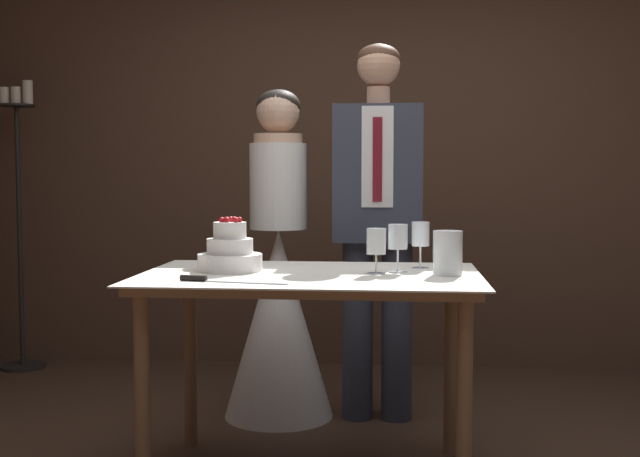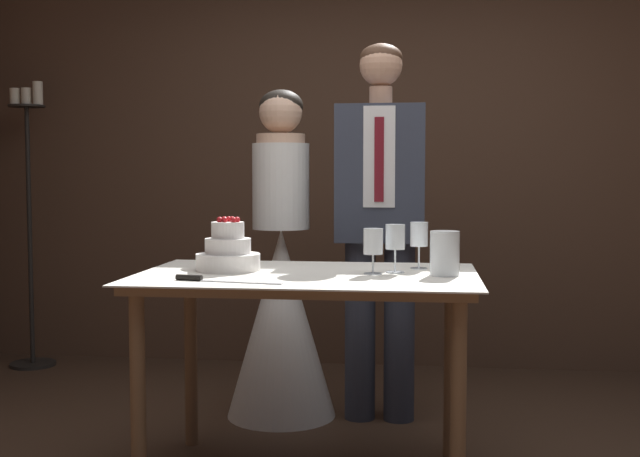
{
  "view_description": "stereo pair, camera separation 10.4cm",
  "coord_description": "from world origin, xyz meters",
  "px_view_note": "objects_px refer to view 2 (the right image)",
  "views": [
    {
      "loc": [
        0.11,
        -2.93,
        1.21
      ],
      "look_at": [
        -0.22,
        0.56,
        0.97
      ],
      "focal_mm": 45.0,
      "sensor_mm": 36.0,
      "label": 1
    },
    {
      "loc": [
        0.21,
        -2.92,
        1.21
      ],
      "look_at": [
        -0.22,
        0.56,
        0.97
      ],
      "focal_mm": 45.0,
      "sensor_mm": 36.0,
      "label": 2
    }
  ],
  "objects_px": {
    "hurricane_candle": "(445,254)",
    "bride": "(281,297)",
    "wine_glass_near": "(419,237)",
    "wine_glass_middle": "(395,239)",
    "cake_table": "(307,298)",
    "tiered_cake": "(228,253)",
    "wine_glass_far": "(373,244)",
    "groom": "(380,211)",
    "cake_knife": "(208,279)",
    "candle_stand": "(30,226)"
  },
  "relations": [
    {
      "from": "hurricane_candle",
      "to": "bride",
      "type": "bearing_deg",
      "value": 133.6
    },
    {
      "from": "wine_glass_near",
      "to": "wine_glass_middle",
      "type": "relative_size",
      "value": 1.01
    },
    {
      "from": "hurricane_candle",
      "to": "bride",
      "type": "distance_m",
      "value": 1.16
    },
    {
      "from": "wine_glass_near",
      "to": "bride",
      "type": "bearing_deg",
      "value": 138.01
    },
    {
      "from": "cake_table",
      "to": "hurricane_candle",
      "type": "bearing_deg",
      "value": -0.14
    },
    {
      "from": "wine_glass_near",
      "to": "hurricane_candle",
      "type": "xyz_separation_m",
      "value": [
        0.1,
        -0.2,
        -0.05
      ]
    },
    {
      "from": "tiered_cake",
      "to": "wine_glass_near",
      "type": "relative_size",
      "value": 1.35
    },
    {
      "from": "wine_glass_far",
      "to": "groom",
      "type": "bearing_deg",
      "value": 90.84
    },
    {
      "from": "tiered_cake",
      "to": "cake_knife",
      "type": "height_order",
      "value": "tiered_cake"
    },
    {
      "from": "cake_knife",
      "to": "bride",
      "type": "xyz_separation_m",
      "value": [
        0.08,
        1.09,
        -0.23
      ]
    },
    {
      "from": "wine_glass_far",
      "to": "bride",
      "type": "xyz_separation_m",
      "value": [
        -0.5,
        0.81,
        -0.34
      ]
    },
    {
      "from": "groom",
      "to": "wine_glass_far",
      "type": "bearing_deg",
      "value": -89.16
    },
    {
      "from": "cake_knife",
      "to": "wine_glass_near",
      "type": "height_order",
      "value": "wine_glass_near"
    },
    {
      "from": "tiered_cake",
      "to": "wine_glass_far",
      "type": "bearing_deg",
      "value": -4.72
    },
    {
      "from": "tiered_cake",
      "to": "cake_knife",
      "type": "distance_m",
      "value": 0.33
    },
    {
      "from": "wine_glass_near",
      "to": "wine_glass_far",
      "type": "distance_m",
      "value": 0.27
    },
    {
      "from": "wine_glass_near",
      "to": "hurricane_candle",
      "type": "relative_size",
      "value": 1.12
    },
    {
      "from": "tiered_cake",
      "to": "cake_knife",
      "type": "xyz_separation_m",
      "value": [
        0.0,
        -0.33,
        -0.06
      ]
    },
    {
      "from": "hurricane_candle",
      "to": "wine_glass_near",
      "type": "bearing_deg",
      "value": 115.58
    },
    {
      "from": "cake_knife",
      "to": "wine_glass_middle",
      "type": "xyz_separation_m",
      "value": [
        0.66,
        0.34,
        0.12
      ]
    },
    {
      "from": "cake_knife",
      "to": "wine_glass_near",
      "type": "xyz_separation_m",
      "value": [
        0.76,
        0.48,
        0.12
      ]
    },
    {
      "from": "wine_glass_far",
      "to": "cake_table",
      "type": "bearing_deg",
      "value": -178.97
    },
    {
      "from": "cake_table",
      "to": "wine_glass_near",
      "type": "height_order",
      "value": "wine_glass_near"
    },
    {
      "from": "cake_knife",
      "to": "hurricane_candle",
      "type": "relative_size",
      "value": 2.4
    },
    {
      "from": "cake_knife",
      "to": "wine_glass_near",
      "type": "bearing_deg",
      "value": 42.45
    },
    {
      "from": "cake_table",
      "to": "hurricane_candle",
      "type": "distance_m",
      "value": 0.56
    },
    {
      "from": "wine_glass_far",
      "to": "bride",
      "type": "bearing_deg",
      "value": 121.79
    },
    {
      "from": "cake_knife",
      "to": "candle_stand",
      "type": "xyz_separation_m",
      "value": [
        -1.65,
        1.92,
        0.06
      ]
    },
    {
      "from": "cake_knife",
      "to": "groom",
      "type": "xyz_separation_m",
      "value": [
        0.57,
        1.08,
        0.2
      ]
    },
    {
      "from": "tiered_cake",
      "to": "hurricane_candle",
      "type": "xyz_separation_m",
      "value": [
        0.86,
        -0.05,
        0.01
      ]
    },
    {
      "from": "wine_glass_far",
      "to": "hurricane_candle",
      "type": "xyz_separation_m",
      "value": [
        0.27,
        -0.01,
        -0.04
      ]
    },
    {
      "from": "tiered_cake",
      "to": "groom",
      "type": "xyz_separation_m",
      "value": [
        0.57,
        0.76,
        0.14
      ]
    },
    {
      "from": "hurricane_candle",
      "to": "wine_glass_far",
      "type": "bearing_deg",
      "value": 178.76
    },
    {
      "from": "hurricane_candle",
      "to": "bride",
      "type": "xyz_separation_m",
      "value": [
        -0.77,
        0.81,
        -0.3
      ]
    },
    {
      "from": "hurricane_candle",
      "to": "groom",
      "type": "bearing_deg",
      "value": 109.38
    },
    {
      "from": "tiered_cake",
      "to": "candle_stand",
      "type": "xyz_separation_m",
      "value": [
        -1.65,
        1.59,
        -0.01
      ]
    },
    {
      "from": "wine_glass_far",
      "to": "candle_stand",
      "type": "height_order",
      "value": "candle_stand"
    },
    {
      "from": "wine_glass_near",
      "to": "wine_glass_middle",
      "type": "distance_m",
      "value": 0.17
    },
    {
      "from": "groom",
      "to": "cake_table",
      "type": "bearing_deg",
      "value": -106.76
    },
    {
      "from": "hurricane_candle",
      "to": "bride",
      "type": "height_order",
      "value": "bride"
    },
    {
      "from": "wine_glass_middle",
      "to": "tiered_cake",
      "type": "bearing_deg",
      "value": -179.22
    },
    {
      "from": "wine_glass_far",
      "to": "candle_stand",
      "type": "xyz_separation_m",
      "value": [
        -2.23,
        1.64,
        -0.05
      ]
    },
    {
      "from": "cake_table",
      "to": "wine_glass_middle",
      "type": "xyz_separation_m",
      "value": [
        0.34,
        0.06,
        0.23
      ]
    },
    {
      "from": "cake_table",
      "to": "bride",
      "type": "xyz_separation_m",
      "value": [
        -0.24,
        0.81,
        -0.12
      ]
    },
    {
      "from": "tiered_cake",
      "to": "candle_stand",
      "type": "relative_size",
      "value": 0.15
    },
    {
      "from": "cake_table",
      "to": "wine_glass_middle",
      "type": "height_order",
      "value": "wine_glass_middle"
    },
    {
      "from": "wine_glass_far",
      "to": "wine_glass_near",
      "type": "bearing_deg",
      "value": 48.32
    },
    {
      "from": "candle_stand",
      "to": "wine_glass_near",
      "type": "bearing_deg",
      "value": -30.91
    },
    {
      "from": "wine_glass_near",
      "to": "bride",
      "type": "distance_m",
      "value": 0.98
    },
    {
      "from": "tiered_cake",
      "to": "hurricane_candle",
      "type": "height_order",
      "value": "tiered_cake"
    }
  ]
}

